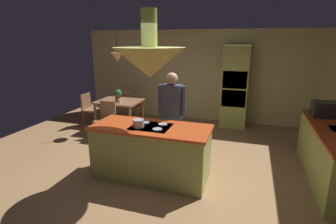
# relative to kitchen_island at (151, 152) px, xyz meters

# --- Properties ---
(ground) EXTENTS (8.16, 8.16, 0.00)m
(ground) POSITION_rel_kitchen_island_xyz_m (0.00, 0.20, -0.46)
(ground) COLOR #AD7F51
(wall_back) EXTENTS (6.80, 0.10, 2.55)m
(wall_back) POSITION_rel_kitchen_island_xyz_m (0.00, 3.65, 0.82)
(wall_back) COLOR beige
(wall_back) RESTS_ON ground
(kitchen_island) EXTENTS (1.94, 0.84, 0.93)m
(kitchen_island) POSITION_rel_kitchen_island_xyz_m (0.00, 0.00, 0.00)
(kitchen_island) COLOR #A8B259
(kitchen_island) RESTS_ON ground
(counter_run_right) EXTENTS (0.73, 2.38, 0.91)m
(counter_run_right) POSITION_rel_kitchen_island_xyz_m (2.84, 0.80, 0.01)
(counter_run_right) COLOR #A8B259
(counter_run_right) RESTS_ON ground
(oven_tower) EXTENTS (0.66, 0.62, 2.14)m
(oven_tower) POSITION_rel_kitchen_island_xyz_m (1.10, 3.24, 0.61)
(oven_tower) COLOR #A8B259
(oven_tower) RESTS_ON ground
(dining_table) EXTENTS (1.09, 0.92, 0.76)m
(dining_table) POSITION_rel_kitchen_island_xyz_m (-1.70, 2.10, 0.20)
(dining_table) COLOR #986845
(dining_table) RESTS_ON ground
(person_at_island) EXTENTS (0.53, 0.23, 1.71)m
(person_at_island) POSITION_rel_kitchen_island_xyz_m (0.14, 0.69, 0.53)
(person_at_island) COLOR tan
(person_at_island) RESTS_ON ground
(range_hood) EXTENTS (1.10, 1.10, 1.00)m
(range_hood) POSITION_rel_kitchen_island_xyz_m (0.00, 0.00, 1.50)
(range_hood) COLOR #A8B259
(pendant_light_over_table) EXTENTS (0.32, 0.32, 0.82)m
(pendant_light_over_table) POSITION_rel_kitchen_island_xyz_m (-1.70, 2.10, 1.40)
(pendant_light_over_table) COLOR #E0B266
(chair_facing_island) EXTENTS (0.40, 0.40, 0.87)m
(chair_facing_island) POSITION_rel_kitchen_island_xyz_m (-1.70, 1.42, 0.05)
(chair_facing_island) COLOR #986845
(chair_facing_island) RESTS_ON ground
(chair_by_back_wall) EXTENTS (0.40, 0.40, 0.87)m
(chair_by_back_wall) POSITION_rel_kitchen_island_xyz_m (-1.70, 2.78, 0.05)
(chair_by_back_wall) COLOR #986845
(chair_by_back_wall) RESTS_ON ground
(chair_at_corner) EXTENTS (0.40, 0.40, 0.87)m
(chair_at_corner) POSITION_rel_kitchen_island_xyz_m (-2.62, 2.10, 0.05)
(chair_at_corner) COLOR #986845
(chair_at_corner) RESTS_ON ground
(potted_plant_on_table) EXTENTS (0.20, 0.20, 0.30)m
(potted_plant_on_table) POSITION_rel_kitchen_island_xyz_m (-1.69, 2.02, 0.47)
(potted_plant_on_table) COLOR #99382D
(potted_plant_on_table) RESTS_ON dining_table
(cup_on_table) EXTENTS (0.07, 0.07, 0.09)m
(cup_on_table) POSITION_rel_kitchen_island_xyz_m (-1.57, 1.87, 0.35)
(cup_on_table) COLOR white
(cup_on_table) RESTS_ON dining_table
(microwave_on_counter) EXTENTS (0.46, 0.36, 0.28)m
(microwave_on_counter) POSITION_rel_kitchen_island_xyz_m (2.84, 1.50, 0.59)
(microwave_on_counter) COLOR #232326
(microwave_on_counter) RESTS_ON counter_run_right
(cooking_pot_on_cooktop) EXTENTS (0.18, 0.18, 0.12)m
(cooking_pot_on_cooktop) POSITION_rel_kitchen_island_xyz_m (-0.16, -0.13, 0.53)
(cooking_pot_on_cooktop) COLOR #B2B2B7
(cooking_pot_on_cooktop) RESTS_ON kitchen_island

